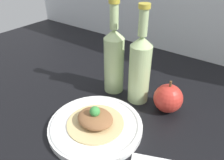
# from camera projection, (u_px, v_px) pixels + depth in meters

# --- Properties ---
(ground_plane) EXTENTS (1.80, 1.10, 0.04)m
(ground_plane) POSITION_uv_depth(u_px,v_px,m) (111.00, 125.00, 0.62)
(ground_plane) COLOR black
(plate) EXTENTS (0.25, 0.25, 0.02)m
(plate) POSITION_uv_depth(u_px,v_px,m) (96.00, 125.00, 0.57)
(plate) COLOR white
(plate) RESTS_ON ground_plane
(plated_food) EXTENTS (0.15, 0.15, 0.06)m
(plated_food) POSITION_uv_depth(u_px,v_px,m) (95.00, 119.00, 0.56)
(plated_food) COLOR #D6BC7F
(plated_food) RESTS_ON plate
(cider_bottle_left) EXTENTS (0.06, 0.06, 0.29)m
(cider_bottle_left) POSITION_uv_depth(u_px,v_px,m) (114.00, 59.00, 0.68)
(cider_bottle_left) COLOR #B7D18E
(cider_bottle_left) RESTS_ON ground_plane
(cider_bottle_right) EXTENTS (0.06, 0.06, 0.29)m
(cider_bottle_right) POSITION_uv_depth(u_px,v_px,m) (140.00, 67.00, 0.63)
(cider_bottle_right) COLOR #B7D18E
(cider_bottle_right) RESTS_ON ground_plane
(apple) EXTENTS (0.08, 0.08, 0.10)m
(apple) POSITION_uv_depth(u_px,v_px,m) (168.00, 98.00, 0.62)
(apple) COLOR red
(apple) RESTS_ON ground_plane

